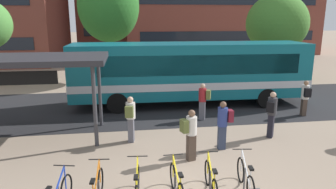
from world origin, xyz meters
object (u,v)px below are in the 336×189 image
at_px(city_bus, 189,71).
at_px(transit_shelter, 5,62).
at_px(parked_bicycle_yellow_3, 177,185).
at_px(street_tree_0, 277,24).
at_px(commuter_black_pack_0, 305,96).
at_px(parked_bicycle_yellow_4, 211,181).
at_px(commuter_black_pack_4, 272,112).
at_px(commuter_maroon_pack_5, 223,122).
at_px(commuter_olive_pack_3, 190,132).
at_px(street_tree_2, 109,6).
at_px(parked_bicycle_white_5, 245,178).
at_px(commuter_olive_pack_2, 203,99).
at_px(commuter_olive_pack_1, 131,116).
at_px(parked_bicycle_yellow_2, 137,187).

relative_size(city_bus, transit_shelter, 1.70).
relative_size(city_bus, parked_bicycle_yellow_3, 7.01).
bearing_deg(street_tree_0, commuter_black_pack_0, -107.76).
xyz_separation_m(parked_bicycle_yellow_4, commuter_black_pack_4, (3.35, 3.52, 0.64)).
bearing_deg(commuter_maroon_pack_5, commuter_olive_pack_3, 30.79).
xyz_separation_m(parked_bicycle_yellow_4, street_tree_2, (-2.93, 15.45, 4.84)).
bearing_deg(commuter_black_pack_4, parked_bicycle_white_5, -175.79).
bearing_deg(commuter_olive_pack_2, transit_shelter, 32.70).
bearing_deg(commuter_maroon_pack_5, parked_bicycle_yellow_4, 68.31).
bearing_deg(parked_bicycle_white_5, parked_bicycle_yellow_3, 99.74).
xyz_separation_m(commuter_olive_pack_2, street_tree_2, (-4.29, 9.49, 4.27)).
relative_size(commuter_olive_pack_1, commuter_olive_pack_3, 1.02).
bearing_deg(city_bus, parked_bicycle_yellow_4, 83.08).
xyz_separation_m(city_bus, commuter_olive_pack_1, (-3.16, -4.76, -0.78)).
height_order(parked_bicycle_yellow_4, commuter_black_pack_4, commuter_black_pack_4).
distance_m(parked_bicycle_yellow_2, parked_bicycle_white_5, 2.81).
height_order(commuter_black_pack_0, commuter_maroon_pack_5, commuter_maroon_pack_5).
relative_size(commuter_olive_pack_2, street_tree_0, 0.27).
xyz_separation_m(parked_bicycle_white_5, commuter_black_pack_4, (2.41, 3.50, 0.64)).
bearing_deg(parked_bicycle_yellow_3, parked_bicycle_yellow_4, -88.97).
relative_size(parked_bicycle_yellow_2, transit_shelter, 0.24).
bearing_deg(parked_bicycle_yellow_4, commuter_black_pack_0, -41.18).
bearing_deg(parked_bicycle_yellow_2, commuter_black_pack_0, -48.53).
relative_size(parked_bicycle_yellow_3, commuter_maroon_pack_5, 1.01).
height_order(parked_bicycle_yellow_3, street_tree_2, street_tree_2).
xyz_separation_m(city_bus, parked_bicycle_yellow_2, (-3.13, -8.61, -1.39)).
relative_size(commuter_olive_pack_3, street_tree_0, 0.27).
height_order(commuter_olive_pack_3, commuter_black_pack_4, commuter_black_pack_4).
bearing_deg(street_tree_0, commuter_olive_pack_3, -126.10).
distance_m(parked_bicycle_white_5, commuter_olive_pack_1, 4.80).
height_order(commuter_olive_pack_1, commuter_olive_pack_3, commuter_olive_pack_1).
distance_m(parked_bicycle_yellow_3, commuter_black_pack_0, 9.19).
distance_m(city_bus, parked_bicycle_white_5, 8.69).
distance_m(parked_bicycle_yellow_3, street_tree_0, 17.76).
height_order(parked_bicycle_white_5, transit_shelter, transit_shelter).
xyz_separation_m(city_bus, commuter_black_pack_0, (4.89, -2.76, -0.82)).
distance_m(commuter_olive_pack_2, commuter_maroon_pack_5, 3.21).
bearing_deg(parked_bicycle_white_5, street_tree_2, 21.60).
relative_size(street_tree_0, street_tree_2, 0.80).
bearing_deg(parked_bicycle_yellow_2, commuter_black_pack_4, -50.56).
bearing_deg(street_tree_2, transit_shelter, -107.21).
bearing_deg(commuter_olive_pack_1, street_tree_2, 17.03).
height_order(parked_bicycle_white_5, commuter_olive_pack_2, commuter_olive_pack_2).
distance_m(commuter_olive_pack_1, street_tree_0, 15.34).
bearing_deg(parked_bicycle_yellow_4, street_tree_2, 16.04).
distance_m(parked_bicycle_yellow_2, commuter_maroon_pack_5, 4.19).
distance_m(parked_bicycle_white_5, commuter_maroon_pack_5, 2.81).
xyz_separation_m(transit_shelter, street_tree_0, (15.11, 9.56, 1.16)).
relative_size(parked_bicycle_yellow_4, street_tree_2, 0.22).
bearing_deg(street_tree_0, commuter_olive_pack_2, -131.93).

